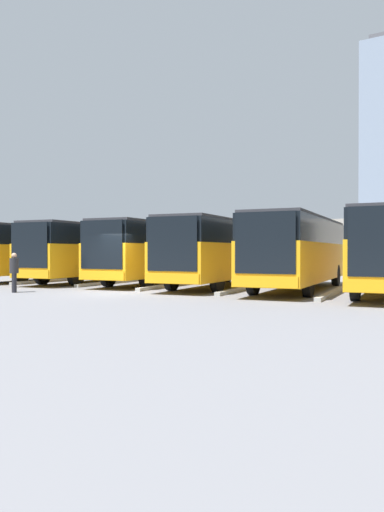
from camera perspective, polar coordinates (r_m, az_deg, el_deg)
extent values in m
plane|color=slate|center=(21.16, -8.66, -4.16)|extent=(600.00, 600.00, 0.00)
cylinder|color=black|center=(18.32, 18.17, -3.22)|extent=(0.44, 1.10, 1.07)
cylinder|color=black|center=(25.18, 19.88, -2.22)|extent=(0.44, 1.10, 1.07)
cube|color=#9E9E99|center=(20.53, 15.67, -4.11)|extent=(1.05, 6.19, 0.15)
cube|color=orange|center=(22.87, 12.19, -0.62)|extent=(3.90, 11.35, 1.65)
cube|color=black|center=(22.88, 12.19, 2.71)|extent=(3.84, 11.18, 1.01)
cube|color=black|center=(17.46, 8.31, 1.52)|extent=(2.15, 0.32, 2.16)
cube|color=orange|center=(17.48, 8.30, -2.94)|extent=(2.32, 0.37, 0.40)
cube|color=#333338|center=(22.91, 12.19, 4.12)|extent=(3.74, 10.90, 0.12)
cylinder|color=black|center=(19.31, 13.15, -3.02)|extent=(0.44, 1.10, 1.07)
cylinder|color=black|center=(19.84, 7.01, -2.92)|extent=(0.44, 1.10, 1.07)
cylinder|color=black|center=(26.10, 16.11, -2.11)|extent=(0.44, 1.10, 1.07)
cylinder|color=black|center=(26.49, 11.48, -2.07)|extent=(0.44, 1.10, 1.07)
cube|color=#9E9E99|center=(22.17, 5.83, -3.75)|extent=(1.05, 6.19, 0.15)
cube|color=orange|center=(24.65, 3.52, -0.53)|extent=(3.90, 11.35, 1.65)
cube|color=black|center=(24.66, 3.53, 2.56)|extent=(3.84, 11.18, 1.01)
cube|color=black|center=(19.53, -2.32, 1.41)|extent=(2.15, 0.32, 2.16)
cube|color=orange|center=(19.56, -2.32, -2.57)|extent=(2.32, 0.37, 0.40)
cube|color=#333338|center=(24.68, 3.53, 3.87)|extent=(3.74, 10.90, 0.12)
cylinder|color=black|center=(21.07, 2.92, -2.71)|extent=(0.44, 1.10, 1.07)
cylinder|color=black|center=(21.95, -2.34, -2.59)|extent=(0.44, 1.10, 1.07)
cylinder|color=black|center=(27.60, 8.18, -1.96)|extent=(0.44, 1.10, 1.07)
cylinder|color=black|center=(28.28, 3.97, -1.90)|extent=(0.44, 1.10, 1.07)
cube|color=#9E9E99|center=(24.32, -2.51, -3.37)|extent=(1.05, 6.19, 0.15)
cube|color=orange|center=(27.07, -3.58, -0.44)|extent=(3.90, 11.35, 1.65)
cube|color=black|center=(27.08, -3.58, 2.37)|extent=(3.84, 11.18, 1.01)
cube|color=black|center=(22.30, -10.32, 1.29)|extent=(2.15, 0.32, 2.16)
cube|color=orange|center=(22.32, -10.32, -2.20)|extent=(2.32, 0.37, 0.40)
cube|color=#333338|center=(27.11, -3.58, 3.57)|extent=(3.74, 10.90, 0.12)
cylinder|color=black|center=(23.55, -5.20, -2.38)|extent=(0.44, 1.10, 1.07)
cylinder|color=black|center=(24.69, -9.56, -2.25)|extent=(0.44, 1.10, 1.07)
cylinder|color=black|center=(29.74, 1.39, -1.78)|extent=(0.44, 1.10, 1.07)
cylinder|color=black|center=(30.65, -2.33, -1.71)|extent=(0.44, 1.10, 1.07)
cube|color=#9E9E99|center=(27.05, -9.09, -2.99)|extent=(1.05, 6.19, 0.15)
cube|color=orange|center=(29.13, -10.68, -0.38)|extent=(3.90, 11.35, 1.65)
cube|color=black|center=(29.14, -10.68, 2.23)|extent=(3.84, 11.18, 1.01)
cube|color=black|center=(24.77, -18.12, 1.20)|extent=(2.15, 0.32, 2.16)
cube|color=orange|center=(24.79, -18.12, -1.95)|extent=(2.32, 0.37, 0.40)
cube|color=#333338|center=(29.16, -10.69, 3.34)|extent=(3.74, 10.90, 0.12)
cylinder|color=black|center=(25.73, -13.13, -2.14)|extent=(0.44, 1.10, 1.07)
cylinder|color=black|center=(27.10, -16.75, -2.02)|extent=(0.44, 1.10, 1.07)
cylinder|color=black|center=(31.48, -5.45, -1.65)|extent=(0.44, 1.10, 1.07)
cylinder|color=black|center=(32.61, -8.74, -1.58)|extent=(0.44, 1.10, 1.07)
cube|color=#9E9E99|center=(29.41, -15.75, -2.72)|extent=(1.05, 6.19, 0.15)
cube|color=orange|center=(31.89, -16.11, -0.32)|extent=(3.90, 11.35, 1.65)
cube|color=black|center=(31.90, -16.12, 2.07)|extent=(3.84, 11.18, 1.01)
cube|color=#333338|center=(31.92, -16.12, 3.09)|extent=(3.74, 10.90, 0.12)
cylinder|color=black|center=(28.63, -18.96, -1.89)|extent=(0.44, 1.10, 1.07)
cylinder|color=black|center=(33.97, -10.94, -1.50)|extent=(0.44, 1.10, 1.07)
cylinder|color=black|center=(35.26, -13.80, -1.43)|extent=(0.44, 1.10, 1.07)
cylinder|color=black|center=(22.40, -19.68, -2.89)|extent=(0.26, 0.26, 0.81)
cylinder|color=black|center=(22.20, -19.63, -2.92)|extent=(0.26, 0.26, 0.81)
cylinder|color=#262628|center=(22.27, -19.66, -1.05)|extent=(0.51, 0.51, 0.64)
sphere|color=tan|center=(22.26, -19.67, 0.06)|extent=(0.22, 0.22, 0.22)
cube|color=#A8A399|center=(41.67, 12.72, 0.90)|extent=(42.44, 8.40, 4.03)
cube|color=silver|center=(47.13, 15.01, 2.99)|extent=(42.44, 3.00, 0.24)
cylinder|color=slate|center=(54.28, 0.18, 0.68)|extent=(0.20, 0.20, 3.78)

